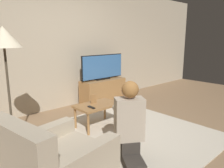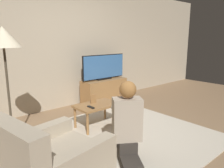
# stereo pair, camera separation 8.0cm
# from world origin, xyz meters

# --- Properties ---
(ground_plane) EXTENTS (10.00, 10.00, 0.00)m
(ground_plane) POSITION_xyz_m (0.00, 0.00, 0.00)
(ground_plane) COLOR #896B4C
(wall_back) EXTENTS (10.00, 0.06, 2.60)m
(wall_back) POSITION_xyz_m (0.00, 1.93, 1.30)
(wall_back) COLOR tan
(wall_back) RESTS_ON ground_plane
(rug) EXTENTS (2.57, 2.40, 0.02)m
(rug) POSITION_xyz_m (0.00, 0.00, 0.01)
(rug) COLOR beige
(rug) RESTS_ON ground_plane
(tv_stand) EXTENTS (1.06, 0.40, 0.54)m
(tv_stand) POSITION_xyz_m (0.94, 1.56, 0.27)
(tv_stand) COLOR olive
(tv_stand) RESTS_ON ground_plane
(tv) EXTENTS (1.13, 0.08, 0.56)m
(tv) POSITION_xyz_m (0.94, 1.56, 0.83)
(tv) COLOR black
(tv) RESTS_ON tv_stand
(coffee_table) EXTENTS (0.71, 0.44, 0.40)m
(coffee_table) POSITION_xyz_m (-0.03, 0.55, 0.35)
(coffee_table) COLOR olive
(coffee_table) RESTS_ON ground_plane
(floor_lamp) EXTENTS (0.43, 0.43, 1.61)m
(floor_lamp) POSITION_xyz_m (-1.31, 0.75, 1.40)
(floor_lamp) COLOR #4C4233
(floor_lamp) RESTS_ON ground_plane
(person_kneeling) EXTENTS (0.63, 0.79, 0.97)m
(person_kneeling) POSITION_xyz_m (-0.37, -0.50, 0.50)
(person_kneeling) COLOR #332D28
(person_kneeling) RESTS_ON rug
(picture_frame) EXTENTS (0.11, 0.01, 0.15)m
(picture_frame) POSITION_xyz_m (-0.04, 0.63, 0.47)
(picture_frame) COLOR olive
(picture_frame) RESTS_ON coffee_table
(remote) EXTENTS (0.04, 0.15, 0.02)m
(remote) POSITION_xyz_m (-0.21, 0.46, 0.41)
(remote) COLOR black
(remote) RESTS_ON coffee_table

